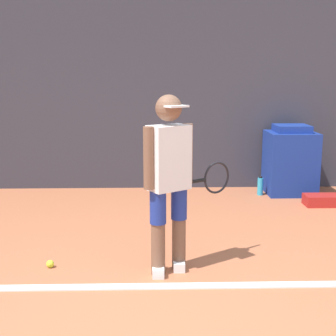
{
  "coord_description": "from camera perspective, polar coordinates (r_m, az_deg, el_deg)",
  "views": [
    {
      "loc": [
        -0.06,
        -2.85,
        1.68
      ],
      "look_at": [
        0.06,
        1.19,
        0.88
      ],
      "focal_mm": 50.0,
      "sensor_mm": 36.0,
      "label": 1
    }
  ],
  "objects": [
    {
      "name": "ground_plane",
      "position": [
        3.31,
        -0.43,
        -19.31
      ],
      "size": [
        24.0,
        24.0,
        0.0
      ],
      "primitive_type": "plane",
      "color": "#B76642"
    },
    {
      "name": "water_bottle",
      "position": [
        6.78,
        11.18,
        -2.2
      ],
      "size": [
        0.08,
        0.08,
        0.27
      ],
      "color": "#33ADD6",
      "rests_on": "ground_plane"
    },
    {
      "name": "tennis_ball",
      "position": [
        4.36,
        -14.17,
        -11.27
      ],
      "size": [
        0.07,
        0.07,
        0.07
      ],
      "color": "#D1E533",
      "rests_on": "ground_plane"
    },
    {
      "name": "tennis_player",
      "position": [
        3.93,
        0.22,
        -1.07
      ],
      "size": [
        0.78,
        0.57,
        1.53
      ],
      "rotation": [
        0.0,
        0.0,
        0.59
      ],
      "color": "brown",
      "rests_on": "ground_plane"
    },
    {
      "name": "court_baseline",
      "position": [
        3.89,
        -0.64,
        -14.22
      ],
      "size": [
        21.6,
        0.1,
        0.01
      ],
      "color": "white",
      "rests_on": "ground_plane"
    },
    {
      "name": "equipment_bag",
      "position": [
        6.51,
        19.61,
        -3.71
      ],
      "size": [
        0.78,
        0.27,
        0.14
      ],
      "color": "#B2231E",
      "rests_on": "ground_plane"
    },
    {
      "name": "covered_chair",
      "position": [
        6.93,
        14.67,
        0.83
      ],
      "size": [
        0.67,
        0.64,
        0.99
      ],
      "color": "navy",
      "rests_on": "ground_plane"
    },
    {
      "name": "back_wall",
      "position": [
        6.96,
        -1.15,
        10.01
      ],
      "size": [
        24.0,
        0.1,
        3.06
      ],
      "color": "#383842",
      "rests_on": "ground_plane"
    }
  ]
}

